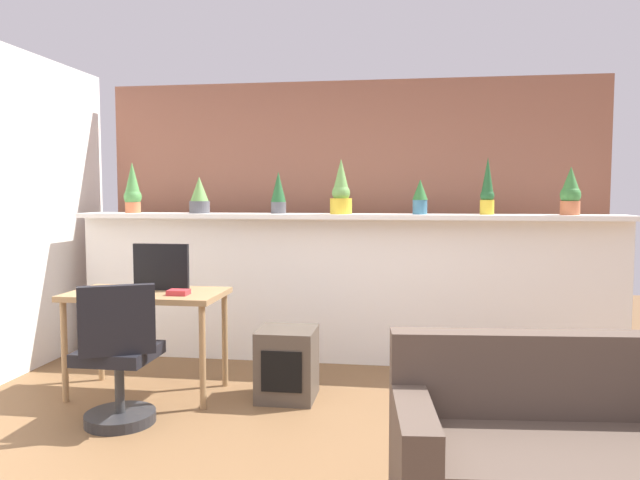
{
  "coord_description": "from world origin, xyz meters",
  "views": [
    {
      "loc": [
        0.55,
        -3.12,
        1.45
      ],
      "look_at": [
        -0.07,
        1.11,
        1.12
      ],
      "focal_mm": 33.95,
      "sensor_mm": 36.0,
      "label": 1
    }
  ],
  "objects_px": {
    "tv_monitor": "(161,267)",
    "potted_plant_1": "(199,196)",
    "desk": "(147,303)",
    "side_cube_shelf": "(287,364)",
    "potted_plant_3": "(341,191)",
    "potted_plant_5": "(487,189)",
    "office_chair": "(119,365)",
    "potted_plant_2": "(278,193)",
    "book_on_desk": "(179,292)",
    "couch": "(573,462)",
    "potted_plant_0": "(133,190)",
    "potted_plant_4": "(420,196)",
    "potted_plant_6": "(570,193)"
  },
  "relations": [
    {
      "from": "potted_plant_6",
      "to": "office_chair",
      "type": "xyz_separation_m",
      "value": [
        -3.05,
        -1.61,
        -1.07
      ]
    },
    {
      "from": "tv_monitor",
      "to": "desk",
      "type": "bearing_deg",
      "value": -134.85
    },
    {
      "from": "potted_plant_3",
      "to": "side_cube_shelf",
      "type": "bearing_deg",
      "value": -106.68
    },
    {
      "from": "potted_plant_0",
      "to": "office_chair",
      "type": "relative_size",
      "value": 0.49
    },
    {
      "from": "potted_plant_1",
      "to": "office_chair",
      "type": "relative_size",
      "value": 0.35
    },
    {
      "from": "potted_plant_2",
      "to": "couch",
      "type": "height_order",
      "value": "potted_plant_2"
    },
    {
      "from": "potted_plant_4",
      "to": "tv_monitor",
      "type": "bearing_deg",
      "value": -154.31
    },
    {
      "from": "office_chair",
      "to": "couch",
      "type": "distance_m",
      "value": 2.61
    },
    {
      "from": "potted_plant_6",
      "to": "office_chair",
      "type": "distance_m",
      "value": 3.61
    },
    {
      "from": "potted_plant_2",
      "to": "book_on_desk",
      "type": "relative_size",
      "value": 2.55
    },
    {
      "from": "book_on_desk",
      "to": "potted_plant_6",
      "type": "bearing_deg",
      "value": 21.0
    },
    {
      "from": "potted_plant_6",
      "to": "office_chair",
      "type": "height_order",
      "value": "potted_plant_6"
    },
    {
      "from": "desk",
      "to": "tv_monitor",
      "type": "bearing_deg",
      "value": 45.15
    },
    {
      "from": "desk",
      "to": "side_cube_shelf",
      "type": "bearing_deg",
      "value": 2.23
    },
    {
      "from": "side_cube_shelf",
      "to": "potted_plant_2",
      "type": "bearing_deg",
      "value": 105.33
    },
    {
      "from": "potted_plant_3",
      "to": "tv_monitor",
      "type": "height_order",
      "value": "potted_plant_3"
    },
    {
      "from": "potted_plant_1",
      "to": "book_on_desk",
      "type": "xyz_separation_m",
      "value": [
        0.22,
        -1.09,
        -0.66
      ]
    },
    {
      "from": "potted_plant_1",
      "to": "potted_plant_6",
      "type": "xyz_separation_m",
      "value": [
        3.08,
        0.01,
        0.03
      ]
    },
    {
      "from": "potted_plant_3",
      "to": "desk",
      "type": "height_order",
      "value": "potted_plant_3"
    },
    {
      "from": "potted_plant_0",
      "to": "book_on_desk",
      "type": "height_order",
      "value": "potted_plant_0"
    },
    {
      "from": "potted_plant_1",
      "to": "potted_plant_5",
      "type": "height_order",
      "value": "potted_plant_5"
    },
    {
      "from": "potted_plant_0",
      "to": "tv_monitor",
      "type": "distance_m",
      "value": 1.25
    },
    {
      "from": "office_chair",
      "to": "side_cube_shelf",
      "type": "xyz_separation_m",
      "value": [
        0.93,
        0.66,
        -0.14
      ]
    },
    {
      "from": "potted_plant_0",
      "to": "tv_monitor",
      "type": "height_order",
      "value": "potted_plant_0"
    },
    {
      "from": "potted_plant_0",
      "to": "potted_plant_1",
      "type": "distance_m",
      "value": 0.62
    },
    {
      "from": "potted_plant_3",
      "to": "office_chair",
      "type": "height_order",
      "value": "potted_plant_3"
    },
    {
      "from": "potted_plant_3",
      "to": "side_cube_shelf",
      "type": "distance_m",
      "value": 1.56
    },
    {
      "from": "tv_monitor",
      "to": "potted_plant_2",
      "type": "bearing_deg",
      "value": 54.66
    },
    {
      "from": "potted_plant_0",
      "to": "potted_plant_2",
      "type": "xyz_separation_m",
      "value": [
        1.31,
        0.03,
        -0.03
      ]
    },
    {
      "from": "office_chair",
      "to": "book_on_desk",
      "type": "bearing_deg",
      "value": 69.24
    },
    {
      "from": "office_chair",
      "to": "potted_plant_2",
      "type": "bearing_deg",
      "value": 68.06
    },
    {
      "from": "potted_plant_5",
      "to": "tv_monitor",
      "type": "bearing_deg",
      "value": -158.76
    },
    {
      "from": "potted_plant_0",
      "to": "potted_plant_4",
      "type": "relative_size",
      "value": 1.55
    },
    {
      "from": "potted_plant_5",
      "to": "desk",
      "type": "bearing_deg",
      "value": -157.79
    },
    {
      "from": "couch",
      "to": "book_on_desk",
      "type": "bearing_deg",
      "value": 150.78
    },
    {
      "from": "potted_plant_4",
      "to": "tv_monitor",
      "type": "xyz_separation_m",
      "value": [
        -1.87,
        -0.9,
        -0.51
      ]
    },
    {
      "from": "potted_plant_3",
      "to": "potted_plant_6",
      "type": "bearing_deg",
      "value": 0.72
    },
    {
      "from": "tv_monitor",
      "to": "potted_plant_1",
      "type": "bearing_deg",
      "value": 91.38
    },
    {
      "from": "side_cube_shelf",
      "to": "book_on_desk",
      "type": "distance_m",
      "value": 0.91
    },
    {
      "from": "office_chair",
      "to": "tv_monitor",
      "type": "bearing_deg",
      "value": 90.69
    },
    {
      "from": "potted_plant_2",
      "to": "office_chair",
      "type": "distance_m",
      "value": 2.07
    },
    {
      "from": "potted_plant_0",
      "to": "potted_plant_6",
      "type": "distance_m",
      "value": 3.7
    },
    {
      "from": "potted_plant_1",
      "to": "side_cube_shelf",
      "type": "xyz_separation_m",
      "value": [
        0.96,
        -0.94,
        -1.18
      ]
    },
    {
      "from": "desk",
      "to": "side_cube_shelf",
      "type": "height_order",
      "value": "desk"
    },
    {
      "from": "potted_plant_1",
      "to": "potted_plant_4",
      "type": "height_order",
      "value": "potted_plant_1"
    },
    {
      "from": "side_cube_shelf",
      "to": "desk",
      "type": "bearing_deg",
      "value": -177.77
    },
    {
      "from": "couch",
      "to": "potted_plant_5",
      "type": "bearing_deg",
      "value": 92.01
    },
    {
      "from": "potted_plant_2",
      "to": "potted_plant_3",
      "type": "xyz_separation_m",
      "value": [
        0.55,
        -0.06,
        0.01
      ]
    },
    {
      "from": "potted_plant_1",
      "to": "potted_plant_4",
      "type": "distance_m",
      "value": 1.9
    },
    {
      "from": "potted_plant_0",
      "to": "side_cube_shelf",
      "type": "xyz_separation_m",
      "value": [
        1.58,
        -0.95,
        -1.24
      ]
    }
  ]
}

